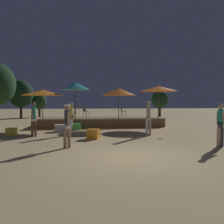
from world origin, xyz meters
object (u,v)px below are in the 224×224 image
at_px(person_0, 220,123).
at_px(background_tree_3, 160,99).
at_px(person_4, 67,123).
at_px(bistro_chair_1, 123,110).
at_px(cube_seat_3, 93,134).
at_px(person_3, 71,117).
at_px(cube_seat_1, 60,128).
at_px(background_tree_2, 21,94).
at_px(person_1, 149,115).
at_px(background_tree_0, 39,102).
at_px(frisbee_disc, 161,138).
at_px(patio_umbrella_3, 159,89).
at_px(patio_umbrella_2, 75,86).
at_px(patio_umbrella_0, 119,92).
at_px(person_2, 34,117).
at_px(bistro_chair_0, 85,110).
at_px(patio_umbrella_1, 43,93).
at_px(cube_seat_0, 76,126).
at_px(cube_seat_2, 11,132).

bearing_deg(person_0, background_tree_3, 71.33).
relative_size(person_4, bistro_chair_1, 1.93).
relative_size(cube_seat_3, person_3, 0.40).
bearing_deg(cube_seat_1, background_tree_2, 113.98).
relative_size(person_4, background_tree_2, 0.39).
bearing_deg(person_1, cube_seat_1, 7.73).
height_order(background_tree_0, background_tree_3, background_tree_3).
bearing_deg(frisbee_disc, person_0, -52.31).
height_order(patio_umbrella_3, person_0, patio_umbrella_3).
xyz_separation_m(patio_umbrella_2, bistro_chair_1, (3.48, 0.96, -1.72)).
height_order(person_3, bistro_chair_1, person_3).
bearing_deg(patio_umbrella_0, patio_umbrella_2, -176.99).
bearing_deg(person_0, frisbee_disc, 121.82).
relative_size(cube_seat_1, person_2, 0.37).
height_order(patio_umbrella_2, background_tree_0, patio_umbrella_2).
relative_size(person_2, person_4, 1.06).
xyz_separation_m(patio_umbrella_0, bistro_chair_0, (-2.38, 1.27, -1.35)).
distance_m(patio_umbrella_1, cube_seat_1, 3.03).
bearing_deg(frisbee_disc, bistro_chair_0, 120.47).
relative_size(patio_umbrella_3, background_tree_2, 0.70).
bearing_deg(patio_umbrella_2, bistro_chair_1, 15.41).
height_order(cube_seat_0, person_3, person_3).
height_order(person_3, frisbee_disc, person_3).
bearing_deg(person_1, cube_seat_3, 45.05).
relative_size(patio_umbrella_2, patio_umbrella_3, 1.06).
bearing_deg(bistro_chair_1, bistro_chair_0, 79.08).
bearing_deg(background_tree_2, frisbee_disc, -55.96).
distance_m(cube_seat_2, person_3, 3.31).
height_order(patio_umbrella_3, cube_seat_1, patio_umbrella_3).
bearing_deg(person_4, cube_seat_0, -109.85).
relative_size(person_1, person_2, 1.03).
height_order(patio_umbrella_3, frisbee_disc, patio_umbrella_3).
xyz_separation_m(cube_seat_0, background_tree_3, (10.36, 12.60, 2.06)).
height_order(bistro_chair_0, frisbee_disc, bistro_chair_0).
distance_m(patio_umbrella_2, cube_seat_2, 5.20).
bearing_deg(cube_seat_1, patio_umbrella_1, 129.55).
bearing_deg(patio_umbrella_0, person_1, -75.08).
bearing_deg(bistro_chair_1, background_tree_0, 33.60).
height_order(patio_umbrella_0, background_tree_0, background_tree_0).
bearing_deg(bistro_chair_1, person_4, 153.05).
relative_size(cube_seat_2, person_1, 0.32).
distance_m(cube_seat_2, background_tree_2, 15.16).
bearing_deg(bistro_chair_0, frisbee_disc, -110.77).
bearing_deg(bistro_chair_0, cube_seat_3, -137.83).
height_order(person_2, bistro_chair_0, person_2).
relative_size(background_tree_2, background_tree_3, 1.28).
bearing_deg(bistro_chair_1, person_3, 136.01).
bearing_deg(cube_seat_1, person_0, -38.48).
height_order(person_2, person_4, person_2).
height_order(cube_seat_3, person_3, person_3).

